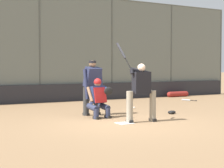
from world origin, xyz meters
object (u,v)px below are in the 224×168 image
catcher_behind_plate (99,97)px  baseball_loose (134,108)px  fielding_glove_on_dirt (172,112)px  equipment_bag_dugout_side (178,94)px  umpire_home (92,86)px  spare_bat_near_backstop (187,100)px  batter_at_plate (141,90)px

catcher_behind_plate → baseball_loose: (-2.35, -1.65, -0.59)m
fielding_glove_on_dirt → equipment_bag_dugout_side: size_ratio=0.22×
umpire_home → spare_bat_near_backstop: 6.73m
catcher_behind_plate → fielding_glove_on_dirt: 2.65m
umpire_home → baseball_loose: umpire_home is taller
catcher_behind_plate → umpire_home: size_ratio=0.68×
batter_at_plate → umpire_home: 2.11m
umpire_home → baseball_loose: size_ratio=24.05×
umpire_home → equipment_bag_dugout_side: size_ratio=1.29×
batter_at_plate → spare_bat_near_backstop: (-5.66, -4.55, -0.87)m
baseball_loose → batter_at_plate: bearing=60.3°
spare_bat_near_backstop → fielding_glove_on_dirt: size_ratio=2.61×
catcher_behind_plate → spare_bat_near_backstop: (-6.31, -3.23, -0.60)m
catcher_behind_plate → equipment_bag_dugout_side: catcher_behind_plate is taller
catcher_behind_plate → equipment_bag_dugout_side: 9.13m
umpire_home → fielding_glove_on_dirt: size_ratio=5.76×
spare_bat_near_backstop → equipment_bag_dugout_side: bearing=-43.5°
batter_at_plate → spare_bat_near_backstop: size_ratio=2.80×
fielding_glove_on_dirt → batter_at_plate: bearing=28.0°
baseball_loose → equipment_bag_dugout_side: size_ratio=0.05×
spare_bat_near_backstop → baseball_loose: (3.96, 1.58, 0.00)m
equipment_bag_dugout_side → baseball_loose: bearing=35.5°
umpire_home → fielding_glove_on_dirt: 2.80m
baseball_loose → fielding_glove_on_dirt: bearing=96.6°
fielding_glove_on_dirt → equipment_bag_dugout_side: bearing=-131.1°
batter_at_plate → fielding_glove_on_dirt: bearing=-146.1°
umpire_home → fielding_glove_on_dirt: umpire_home is taller
umpire_home → spare_bat_near_backstop: size_ratio=2.21×
batter_at_plate → spare_bat_near_backstop: batter_at_plate is taller
spare_bat_near_backstop → catcher_behind_plate: bearing=102.5°
umpire_home → equipment_bag_dugout_side: bearing=-153.3°
batter_at_plate → baseball_loose: (-1.70, -2.97, -0.87)m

